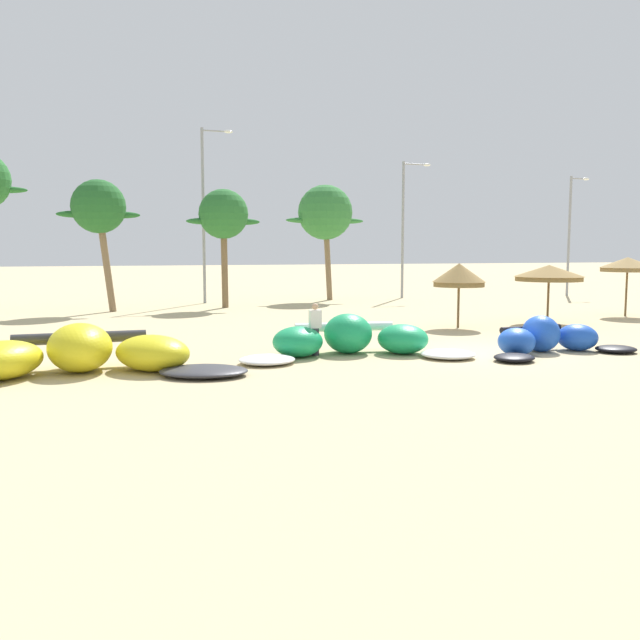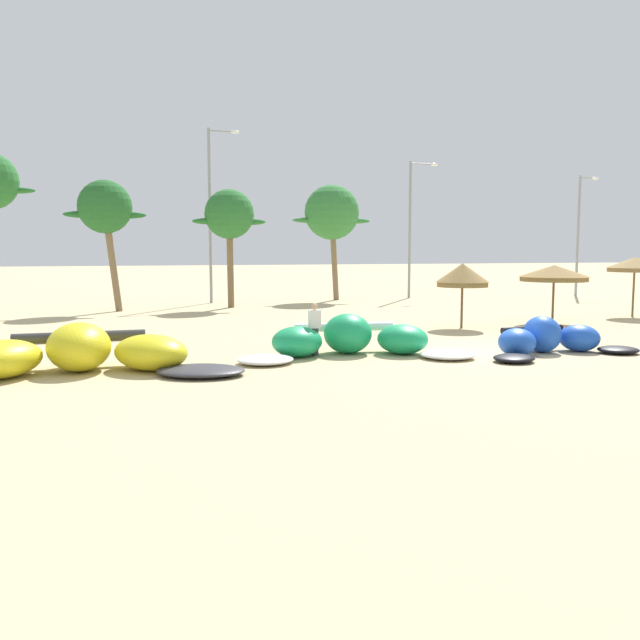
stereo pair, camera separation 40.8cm
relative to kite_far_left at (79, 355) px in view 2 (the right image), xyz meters
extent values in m
plane|color=#C6B284|center=(11.99, -0.06, -0.50)|extent=(260.00, 260.00, 0.00)
ellipsoid|color=yellow|center=(-1.85, -0.02, -0.02)|extent=(2.70, 2.85, 0.97)
ellipsoid|color=yellow|center=(0.00, 0.44, 0.15)|extent=(1.68, 2.31, 1.31)
ellipsoid|color=yellow|center=(1.85, -0.03, -0.02)|extent=(2.69, 2.85, 0.97)
ellipsoid|color=#333338|center=(3.03, -1.26, -0.37)|extent=(2.74, 2.37, 0.26)
cylinder|color=#333338|center=(0.00, 1.25, 0.31)|extent=(3.55, 0.33, 0.32)
cube|color=#333338|center=(0.00, 0.21, 0.15)|extent=(1.29, 0.83, 0.04)
ellipsoid|color=white|center=(5.03, 0.00, -0.38)|extent=(1.93, 1.83, 0.25)
ellipsoid|color=#199E5B|center=(6.25, 0.95, -0.04)|extent=(2.23, 2.24, 0.93)
ellipsoid|color=#199E5B|center=(7.96, 1.14, 0.13)|extent=(1.73, 1.84, 1.26)
ellipsoid|color=#199E5B|center=(9.56, 0.49, -0.04)|extent=(2.10, 2.16, 0.93)
ellipsoid|color=white|center=(10.47, -0.76, -0.38)|extent=(2.17, 2.11, 0.25)
cylinder|color=white|center=(8.04, 1.71, 0.27)|extent=(3.22, 0.73, 0.29)
cube|color=white|center=(7.94, 0.98, 0.13)|extent=(1.24, 0.75, 0.04)
ellipsoid|color=black|center=(12.00, -1.92, -0.39)|extent=(1.65, 1.58, 0.23)
ellipsoid|color=blue|center=(12.72, -1.00, -0.07)|extent=(1.62, 1.67, 0.86)
ellipsoid|color=blue|center=(13.94, -0.56, 0.08)|extent=(1.26, 1.39, 1.17)
ellipsoid|color=blue|center=(15.22, -0.75, -0.07)|extent=(1.70, 1.71, 0.86)
ellipsoid|color=black|center=(16.10, -1.50, -0.39)|extent=(1.52, 1.42, 0.23)
cylinder|color=black|center=(13.89, -0.11, 0.19)|extent=(2.42, 0.46, 0.22)
cube|color=black|center=(13.95, -0.69, 0.08)|extent=(0.92, 0.55, 0.04)
cylinder|color=brown|center=(14.87, 6.13, 0.46)|extent=(0.10, 0.10, 1.93)
cone|color=olive|center=(14.87, 6.13, 1.82)|extent=(2.22, 2.22, 0.78)
cylinder|color=olive|center=(14.87, 6.13, 1.33)|extent=(2.10, 2.10, 0.20)
cylinder|color=brown|center=(19.59, 6.42, 0.54)|extent=(0.10, 0.10, 2.08)
cone|color=olive|center=(19.59, 6.42, 1.84)|extent=(3.06, 3.06, 0.52)
cylinder|color=olive|center=(19.59, 6.42, 1.48)|extent=(2.91, 2.91, 0.20)
cylinder|color=brown|center=(25.31, 7.85, 0.70)|extent=(0.10, 0.10, 2.40)
cone|color=#9E7F4C|center=(25.31, 7.85, 2.16)|extent=(2.64, 2.64, 0.52)
cylinder|color=olive|center=(25.31, 7.85, 1.80)|extent=(2.51, 2.51, 0.20)
cylinder|color=#383842|center=(6.85, 1.07, -0.08)|extent=(0.24, 0.24, 0.85)
cube|color=white|center=(6.85, 1.07, 0.63)|extent=(0.36, 0.22, 0.56)
sphere|color=tan|center=(6.85, 1.07, 1.02)|extent=(0.20, 0.20, 0.20)
ellipsoid|color=#286B2D|center=(-3.92, 21.56, 6.00)|extent=(2.17, 0.50, 0.36)
cylinder|color=#7F6647|center=(1.04, 18.66, 2.26)|extent=(0.92, 0.36, 5.54)
sphere|color=#236028|center=(0.76, 18.66, 5.03)|extent=(2.80, 2.80, 2.80)
ellipsoid|color=#236028|center=(-0.36, 18.66, 4.61)|extent=(1.96, 0.50, 0.36)
ellipsoid|color=#236028|center=(1.88, 18.66, 4.61)|extent=(1.96, 0.50, 0.36)
cylinder|color=brown|center=(7.44, 19.17, 2.14)|extent=(0.40, 0.36, 5.29)
sphere|color=#286B2D|center=(7.42, 19.17, 4.78)|extent=(2.79, 2.79, 2.79)
ellipsoid|color=#286B2D|center=(6.31, 19.17, 4.36)|extent=(1.95, 0.50, 0.36)
ellipsoid|color=#286B2D|center=(8.54, 19.17, 4.36)|extent=(1.95, 0.50, 0.36)
cylinder|color=#7F6647|center=(14.93, 22.83, 2.35)|extent=(0.68, 0.36, 5.72)
sphere|color=#337A38|center=(14.77, 22.83, 5.20)|extent=(3.55, 3.55, 3.55)
ellipsoid|color=#337A38|center=(13.35, 22.83, 4.67)|extent=(2.48, 0.50, 0.36)
ellipsoid|color=#337A38|center=(16.19, 22.83, 4.67)|extent=(2.48, 0.50, 0.36)
cylinder|color=gray|center=(6.87, 22.80, 4.81)|extent=(0.18, 0.18, 10.62)
cylinder|color=gray|center=(7.68, 22.80, 9.97)|extent=(1.61, 0.10, 0.10)
ellipsoid|color=silver|center=(8.48, 22.80, 9.97)|extent=(0.56, 0.24, 0.20)
cylinder|color=gray|center=(20.44, 23.05, 4.11)|extent=(0.18, 0.18, 9.22)
cylinder|color=gray|center=(21.32, 23.05, 8.57)|extent=(1.75, 0.10, 0.10)
ellipsoid|color=silver|center=(22.20, 23.05, 8.57)|extent=(0.56, 0.24, 0.20)
cylinder|color=gray|center=(32.87, 21.46, 3.76)|extent=(0.18, 0.18, 8.52)
cylinder|color=gray|center=(33.51, 21.46, 7.87)|extent=(1.28, 0.10, 0.10)
ellipsoid|color=silver|center=(34.15, 21.46, 7.87)|extent=(0.56, 0.24, 0.20)
camera|label=1|loc=(0.42, -18.28, 2.73)|focal=37.29mm
camera|label=2|loc=(0.81, -18.41, 2.73)|focal=37.29mm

